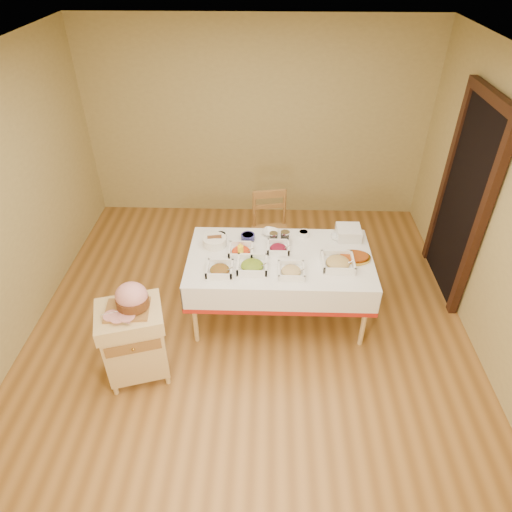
{
  "coord_description": "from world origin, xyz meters",
  "views": [
    {
      "loc": [
        0.17,
        -3.32,
        3.43
      ],
      "look_at": [
        0.07,
        0.2,
        0.83
      ],
      "focal_mm": 32.0,
      "sensor_mm": 36.0,
      "label": 1
    }
  ],
  "objects_px": {
    "preserve_jar_left": "(273,238)",
    "bread_basket": "(215,241)",
    "dining_table": "(279,269)",
    "mustard_bottle": "(241,251)",
    "butcher_cart": "(134,339)",
    "ham_on_board": "(131,299)",
    "brass_platter": "(354,257)",
    "plate_stack": "(348,233)",
    "dining_chair": "(271,231)",
    "preserve_jar_right": "(285,237)"
  },
  "relations": [
    {
      "from": "butcher_cart",
      "to": "mustard_bottle",
      "type": "xyz_separation_m",
      "value": [
        0.9,
        0.81,
        0.39
      ]
    },
    {
      "from": "ham_on_board",
      "to": "preserve_jar_right",
      "type": "xyz_separation_m",
      "value": [
        1.3,
        1.08,
        -0.08
      ]
    },
    {
      "from": "preserve_jar_left",
      "to": "mustard_bottle",
      "type": "height_order",
      "value": "mustard_bottle"
    },
    {
      "from": "ham_on_board",
      "to": "preserve_jar_left",
      "type": "bearing_deg",
      "value": 41.91
    },
    {
      "from": "preserve_jar_right",
      "to": "bread_basket",
      "type": "bearing_deg",
      "value": -173.3
    },
    {
      "from": "butcher_cart",
      "to": "dining_table",
      "type": "bearing_deg",
      "value": 33.23
    },
    {
      "from": "butcher_cart",
      "to": "bread_basket",
      "type": "relative_size",
      "value": 3.26
    },
    {
      "from": "butcher_cart",
      "to": "plate_stack",
      "type": "distance_m",
      "value": 2.37
    },
    {
      "from": "preserve_jar_right",
      "to": "mustard_bottle",
      "type": "xyz_separation_m",
      "value": [
        -0.44,
        -0.3,
        0.03
      ]
    },
    {
      "from": "ham_on_board",
      "to": "preserve_jar_left",
      "type": "distance_m",
      "value": 1.6
    },
    {
      "from": "butcher_cart",
      "to": "dining_chair",
      "type": "xyz_separation_m",
      "value": [
        1.21,
        1.73,
        0.04
      ]
    },
    {
      "from": "ham_on_board",
      "to": "bread_basket",
      "type": "distance_m",
      "value": 1.16
    },
    {
      "from": "butcher_cart",
      "to": "preserve_jar_left",
      "type": "distance_m",
      "value": 1.68
    },
    {
      "from": "brass_platter",
      "to": "preserve_jar_left",
      "type": "bearing_deg",
      "value": 161.44
    },
    {
      "from": "butcher_cart",
      "to": "ham_on_board",
      "type": "height_order",
      "value": "ham_on_board"
    },
    {
      "from": "butcher_cart",
      "to": "bread_basket",
      "type": "distance_m",
      "value": 1.25
    },
    {
      "from": "dining_chair",
      "to": "ham_on_board",
      "type": "bearing_deg",
      "value": -124.43
    },
    {
      "from": "mustard_bottle",
      "to": "ham_on_board",
      "type": "bearing_deg",
      "value": -137.96
    },
    {
      "from": "ham_on_board",
      "to": "plate_stack",
      "type": "relative_size",
      "value": 1.57
    },
    {
      "from": "preserve_jar_right",
      "to": "plate_stack",
      "type": "xyz_separation_m",
      "value": [
        0.66,
        0.1,
        0.01
      ]
    },
    {
      "from": "ham_on_board",
      "to": "mustard_bottle",
      "type": "bearing_deg",
      "value": 42.04
    },
    {
      "from": "butcher_cart",
      "to": "brass_platter",
      "type": "distance_m",
      "value": 2.2
    },
    {
      "from": "dining_table",
      "to": "mustard_bottle",
      "type": "xyz_separation_m",
      "value": [
        -0.39,
        -0.03,
        0.24
      ]
    },
    {
      "from": "dining_table",
      "to": "bread_basket",
      "type": "bearing_deg",
      "value": 164.9
    },
    {
      "from": "dining_chair",
      "to": "preserve_jar_left",
      "type": "xyz_separation_m",
      "value": [
        0.02,
        -0.64,
        0.33
      ]
    },
    {
      "from": "dining_chair",
      "to": "preserve_jar_right",
      "type": "bearing_deg",
      "value": -77.54
    },
    {
      "from": "dining_table",
      "to": "butcher_cart",
      "type": "xyz_separation_m",
      "value": [
        -1.29,
        -0.85,
        -0.15
      ]
    },
    {
      "from": "preserve_jar_left",
      "to": "preserve_jar_right",
      "type": "height_order",
      "value": "preserve_jar_right"
    },
    {
      "from": "dining_table",
      "to": "plate_stack",
      "type": "height_order",
      "value": "plate_stack"
    },
    {
      "from": "dining_table",
      "to": "butcher_cart",
      "type": "height_order",
      "value": "butcher_cart"
    },
    {
      "from": "dining_table",
      "to": "plate_stack",
      "type": "distance_m",
      "value": 0.83
    },
    {
      "from": "dining_table",
      "to": "brass_platter",
      "type": "bearing_deg",
      "value": -1.17
    },
    {
      "from": "brass_platter",
      "to": "preserve_jar_right",
      "type": "bearing_deg",
      "value": 157.55
    },
    {
      "from": "dining_table",
      "to": "mustard_bottle",
      "type": "relative_size",
      "value": 10.13
    },
    {
      "from": "dining_table",
      "to": "brass_platter",
      "type": "height_order",
      "value": "brass_platter"
    },
    {
      "from": "dining_table",
      "to": "bread_basket",
      "type": "relative_size",
      "value": 7.55
    },
    {
      "from": "ham_on_board",
      "to": "plate_stack",
      "type": "height_order",
      "value": "ham_on_board"
    },
    {
      "from": "ham_on_board",
      "to": "preserve_jar_left",
      "type": "relative_size",
      "value": 3.48
    },
    {
      "from": "butcher_cart",
      "to": "ham_on_board",
      "type": "distance_m",
      "value": 0.45
    },
    {
      "from": "brass_platter",
      "to": "plate_stack",
      "type": "bearing_deg",
      "value": 91.62
    },
    {
      "from": "mustard_bottle",
      "to": "bread_basket",
      "type": "bearing_deg",
      "value": 142.32
    },
    {
      "from": "dining_table",
      "to": "mustard_bottle",
      "type": "height_order",
      "value": "mustard_bottle"
    },
    {
      "from": "preserve_jar_left",
      "to": "bread_basket",
      "type": "height_order",
      "value": "preserve_jar_left"
    },
    {
      "from": "butcher_cart",
      "to": "brass_platter",
      "type": "height_order",
      "value": "brass_platter"
    },
    {
      "from": "dining_table",
      "to": "butcher_cart",
      "type": "relative_size",
      "value": 2.32
    },
    {
      "from": "preserve_jar_left",
      "to": "plate_stack",
      "type": "distance_m",
      "value": 0.79
    },
    {
      "from": "ham_on_board",
      "to": "brass_platter",
      "type": "xyz_separation_m",
      "value": [
        1.98,
        0.8,
        -0.11
      ]
    },
    {
      "from": "dining_table",
      "to": "preserve_jar_right",
      "type": "bearing_deg",
      "value": 78.69
    },
    {
      "from": "preserve_jar_left",
      "to": "brass_platter",
      "type": "xyz_separation_m",
      "value": [
        0.79,
        -0.26,
        -0.03
      ]
    },
    {
      "from": "bread_basket",
      "to": "plate_stack",
      "type": "bearing_deg",
      "value": 7.46
    }
  ]
}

